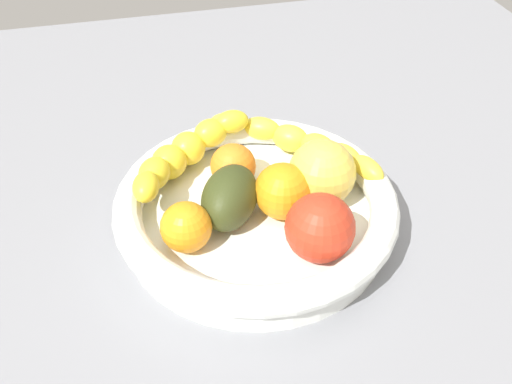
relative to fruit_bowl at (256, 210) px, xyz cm
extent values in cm
cube|color=gray|center=(0.00, 0.00, -4.28)|extent=(120.00, 120.00, 3.00)
cylinder|color=white|center=(0.00, 0.00, -1.66)|extent=(28.12, 28.12, 2.25)
torus|color=white|center=(0.00, 0.00, 1.03)|extent=(30.31, 30.31, 3.12)
ellipsoid|color=yellow|center=(12.89, 0.88, 2.55)|extent=(3.66, 5.13, 2.30)
ellipsoid|color=yellow|center=(11.40, 4.27, 2.02)|extent=(4.70, 5.42, 2.80)
ellipsoid|color=yellow|center=(9.31, 7.34, 1.50)|extent=(5.49, 5.68, 3.30)
ellipsoid|color=yellow|center=(6.70, 9.97, 1.50)|extent=(5.67, 5.51, 3.30)
ellipsoid|color=yellow|center=(3.66, 12.09, 2.02)|extent=(5.42, 4.73, 2.80)
ellipsoid|color=yellow|center=(0.28, 13.63, 2.55)|extent=(5.14, 3.70, 2.30)
ellipsoid|color=yellow|center=(0.49, 12.16, 3.53)|extent=(4.25, 3.01, 2.77)
ellipsoid|color=yellow|center=(-2.71, 11.55, 2.76)|extent=(4.93, 4.47, 3.37)
ellipsoid|color=yellow|center=(-5.66, 10.15, 1.99)|extent=(5.59, 5.55, 3.97)
ellipsoid|color=yellow|center=(-8.15, 8.04, 1.99)|extent=(5.69, 5.69, 3.97)
ellipsoid|color=yellow|center=(-10.02, 5.37, 2.76)|extent=(4.88, 5.19, 3.37)
ellipsoid|color=yellow|center=(-11.16, 2.32, 3.53)|extent=(3.62, 4.61, 2.77)
sphere|color=orange|center=(2.75, -0.59, 2.52)|extent=(6.10, 6.10, 6.10)
sphere|color=orange|center=(-7.92, -3.15, 2.07)|extent=(5.21, 5.21, 5.21)
sphere|color=orange|center=(-1.28, 5.51, 2.04)|extent=(5.15, 5.15, 5.15)
sphere|color=red|center=(4.59, -7.27, 2.93)|extent=(6.93, 6.93, 6.93)
ellipsoid|color=#353D19|center=(-2.83, 0.31, 2.30)|extent=(9.10, 10.24, 6.00)
sphere|color=#ECC94B|center=(7.46, 0.65, 3.14)|extent=(7.35, 7.35, 7.35)
camera|label=1|loc=(-11.45, -46.62, 42.56)|focal=41.85mm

